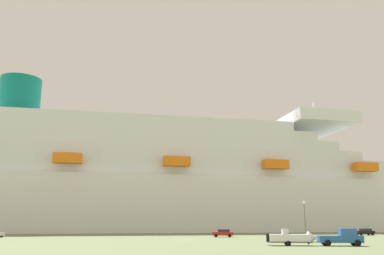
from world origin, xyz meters
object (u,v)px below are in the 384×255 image
at_px(pickup_truck, 342,238).
at_px(small_boat_on_trailer, 294,238).
at_px(street_lamp, 305,214).
at_px(parked_car_red_hatchback, 223,233).
at_px(cruise_ship, 126,185).
at_px(parked_car_black_coupe, 365,232).

xyz_separation_m(pickup_truck, small_boat_on_trailer, (-5.96, 1.30, -0.08)).
xyz_separation_m(pickup_truck, street_lamp, (5.95, 26.71, 3.66)).
bearing_deg(parked_car_red_hatchback, cruise_ship, 112.28).
distance_m(parked_car_black_coupe, parked_car_red_hatchback, 37.36).
relative_size(cruise_ship, pickup_truck, 45.90).
relative_size(pickup_truck, parked_car_black_coupe, 1.35).
bearing_deg(cruise_ship, small_boat_on_trailer, -74.49).
bearing_deg(pickup_truck, parked_car_black_coupe, 57.70).
height_order(small_boat_on_trailer, street_lamp, street_lamp).
relative_size(cruise_ship, parked_car_red_hatchback, 59.34).
bearing_deg(cruise_ship, parked_car_red_hatchback, -67.72).
xyz_separation_m(cruise_ship, small_boat_on_trailer, (24.39, -87.86, -14.31)).
xyz_separation_m(parked_car_black_coupe, parked_car_red_hatchback, (-36.44, -8.21, 0.00)).
height_order(cruise_ship, street_lamp, cruise_ship).
bearing_deg(pickup_truck, small_boat_on_trailer, 167.65).
height_order(cruise_ship, parked_car_black_coupe, cruise_ship).
bearing_deg(parked_car_red_hatchback, street_lamp, -32.47).
distance_m(street_lamp, parked_car_black_coupe, 28.30).
height_order(pickup_truck, small_boat_on_trailer, pickup_truck).
bearing_deg(small_boat_on_trailer, pickup_truck, -12.35).
bearing_deg(street_lamp, parked_car_red_hatchback, 147.53).
bearing_deg(small_boat_on_trailer, parked_car_black_coupe, 51.68).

